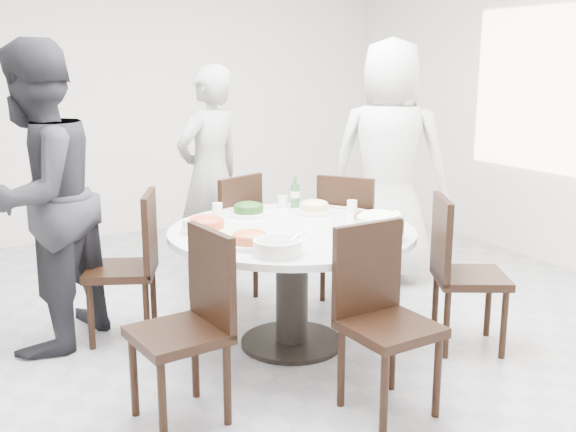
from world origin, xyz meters
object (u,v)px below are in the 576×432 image
chair_sw (178,330)px  diner_left (38,199)px  chair_ne (353,236)px  diner_right (389,162)px  beverage_bottle (295,192)px  dining_table (292,288)px  chair_se (471,274)px  chair_s (390,323)px  diner_middle (210,175)px  rice_bowl (378,229)px  chair_n (223,237)px  chair_nw (121,267)px  soup_bowl (278,247)px

chair_sw → diner_left: 1.40m
chair_ne → diner_right: (0.52, 0.26, 0.49)m
diner_left → beverage_bottle: size_ratio=8.80×
diner_left → chair_ne: bearing=131.7°
dining_table → chair_se: (0.94, -0.56, 0.10)m
chair_sw → chair_s: (0.95, -0.43, 0.00)m
chair_s → chair_se: (0.92, 0.40, 0.00)m
diner_middle → rice_bowl: 1.93m
chair_ne → beverage_bottle: (-0.50, -0.02, 0.38)m
chair_n → chair_nw: same height
chair_s → diner_right: size_ratio=0.49×
chair_nw → chair_se: size_ratio=1.00×
dining_table → chair_ne: bearing=33.4°
chair_n → beverage_bottle: beverage_bottle is taller
dining_table → chair_se: 1.10m
chair_se → diner_right: bearing=13.5°
chair_ne → rice_bowl: 1.17m
chair_n → diner_left: size_ratio=0.51×
diner_left → chair_n: bearing=147.8°
chair_se → diner_left: bearing=90.5°
chair_nw → diner_middle: bearing=156.1°
chair_s → chair_sw: bearing=152.9°
diner_right → soup_bowl: bearing=81.8°
diner_middle → dining_table: bearing=67.4°
diner_left → soup_bowl: diner_left is taller
chair_n → chair_nw: (-0.86, -0.37, 0.00)m
diner_right → chair_ne: bearing=71.8°
beverage_bottle → chair_se: bearing=-60.2°
chair_n → diner_right: size_ratio=0.49×
rice_bowl → soup_bowl: 0.65m
dining_table → chair_s: (0.02, -0.96, 0.10)m
chair_n → rice_bowl: chair_n is taller
dining_table → chair_sw: chair_sw is taller
chair_s → rice_bowl: (0.29, 0.51, 0.34)m
diner_right → chair_se: bearing=118.8°
chair_s → dining_table: bearing=88.3°
diner_right → diner_left: size_ratio=1.02×
chair_ne → chair_n: (-0.86, 0.44, 0.00)m
soup_bowl → rice_bowl: bearing=-0.3°
chair_nw → soup_bowl: (0.55, -1.07, 0.32)m
diner_right → dining_table: bearing=76.1°
chair_sw → diner_right: (2.27, 1.33, 0.49)m
dining_table → rice_bowl: (0.31, -0.45, 0.44)m
diner_right → diner_middle: (-1.26, 0.67, -0.10)m
chair_ne → diner_right: diner_right is taller
chair_se → chair_n: bearing=62.1°
diner_right → beverage_bottle: 1.06m
soup_bowl → diner_left: bearing=130.4°
rice_bowl → chair_sw: bearing=-176.2°
chair_sw → diner_left: diner_left is taller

